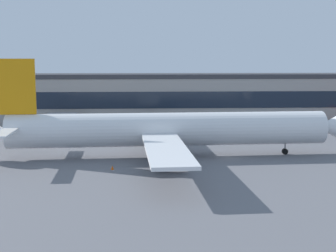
# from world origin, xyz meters

# --- Properties ---
(ground_plane) EXTENTS (600.00, 600.00, 0.00)m
(ground_plane) POSITION_xyz_m (0.00, 0.00, 0.00)
(ground_plane) COLOR slate
(terminal_building) EXTENTS (197.80, 14.44, 13.44)m
(terminal_building) POSITION_xyz_m (0.00, 49.02, 6.74)
(terminal_building) COLOR #9E9993
(terminal_building) RESTS_ON ground_plane
(airliner) EXTENTS (66.21, 56.77, 17.42)m
(airliner) POSITION_xyz_m (-11.27, 0.94, 4.96)
(airliner) COLOR white
(airliner) RESTS_ON ground_plane
(catering_truck) EXTENTS (7.23, 2.70, 4.15)m
(catering_truck) POSITION_xyz_m (-34.99, 35.59, 2.29)
(catering_truck) COLOR gray
(catering_truck) RESTS_ON ground_plane
(stair_truck) EXTENTS (6.44, 4.85, 3.55)m
(stair_truck) POSITION_xyz_m (-14.48, 32.86, 1.98)
(stair_truck) COLOR black
(stair_truck) RESTS_ON ground_plane
(traffic_cone_0) EXTENTS (0.51, 0.51, 0.63)m
(traffic_cone_0) POSITION_xyz_m (-19.90, -8.54, 0.32)
(traffic_cone_0) COLOR #F2590C
(traffic_cone_0) RESTS_ON ground_plane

